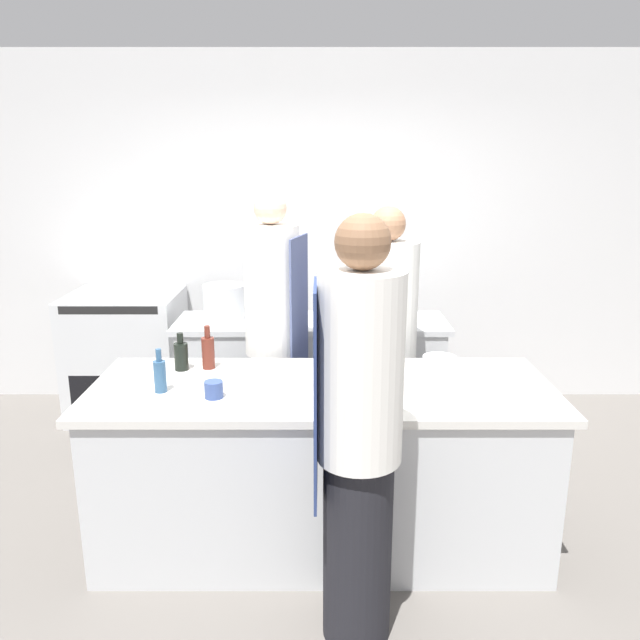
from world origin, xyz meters
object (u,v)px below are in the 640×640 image
at_px(bottle_olive_oil, 384,372).
at_px(bottle_cooking_oil, 207,352).
at_px(chef_at_pass_far, 383,347).
at_px(oven_range, 126,355).
at_px(chef_at_prep_near, 357,439).
at_px(cup, 212,390).
at_px(bowl_mixing_large, 436,395).
at_px(bowl_prep_small, 438,363).
at_px(bottle_wine, 180,355).
at_px(bottle_vinegar, 158,375).
at_px(chef_at_stove, 272,340).
at_px(stockpot, 222,302).

distance_m(bottle_olive_oil, bottle_cooking_oil, 1.00).
bearing_deg(chef_at_pass_far, oven_range, 45.65).
bearing_deg(chef_at_prep_near, cup, 52.52).
bearing_deg(bowl_mixing_large, bowl_prep_small, 78.58).
height_order(oven_range, bottle_wine, bottle_wine).
relative_size(bottle_olive_oil, bottle_cooking_oil, 1.19).
bearing_deg(bottle_vinegar, chef_at_stove, 57.91).
xyz_separation_m(chef_at_stove, bottle_vinegar, (-0.50, -0.79, 0.06)).
height_order(chef_at_stove, chef_at_pass_far, chef_at_stove).
relative_size(bottle_olive_oil, cup, 3.18).
height_order(bowl_mixing_large, cup, cup).
height_order(chef_at_prep_near, bowl_prep_small, chef_at_prep_near).
bearing_deg(bowl_mixing_large, chef_at_stove, 132.22).
xyz_separation_m(chef_at_stove, bowl_prep_small, (0.94, -0.47, 0.01)).
xyz_separation_m(bottle_wine, bowl_prep_small, (1.40, 0.00, -0.05)).
distance_m(oven_range, bowl_mixing_large, 2.88).
bearing_deg(bowl_prep_small, chef_at_stove, 153.59).
bearing_deg(bottle_olive_oil, bottle_vinegar, 178.78).
relative_size(chef_at_prep_near, bottle_olive_oil, 6.35).
bearing_deg(bottle_wine, stockpot, 86.41).
distance_m(chef_at_pass_far, bottle_wine, 1.26).
height_order(chef_at_pass_far, bottle_cooking_oil, chef_at_pass_far).
relative_size(bottle_vinegar, stockpot, 0.75).
height_order(bottle_vinegar, bowl_mixing_large, bottle_vinegar).
relative_size(chef_at_prep_near, bowl_mixing_large, 7.74).
bearing_deg(bottle_cooking_oil, bowl_prep_small, -0.98).
xyz_separation_m(bowl_mixing_large, cup, (-1.07, 0.06, 0.00)).
xyz_separation_m(oven_range, bottle_vinegar, (0.74, -1.81, 0.49)).
distance_m(oven_range, chef_at_prep_near, 2.96).
distance_m(bottle_olive_oil, stockpot, 1.76).
distance_m(chef_at_pass_far, bottle_vinegar, 1.45).
xyz_separation_m(chef_at_pass_far, bowl_prep_small, (0.25, -0.50, 0.06)).
bearing_deg(stockpot, bottle_vinegar, -94.11).
relative_size(bottle_vinegar, bottle_wine, 1.07).
bearing_deg(chef_at_pass_far, bottle_olive_oil, 156.92).
height_order(chef_at_prep_near, bottle_olive_oil, chef_at_prep_near).
relative_size(bottle_olive_oil, bowl_prep_small, 1.56).
bearing_deg(bottle_olive_oil, oven_range, 135.16).
height_order(cup, stockpot, stockpot).
distance_m(bowl_prep_small, cup, 1.23).
distance_m(chef_at_pass_far, bottle_cooking_oil, 1.13).
bearing_deg(bottle_vinegar, cup, -15.66).
bearing_deg(bottle_wine, chef_at_pass_far, 23.75).
distance_m(bottle_vinegar, cup, 0.29).
relative_size(bottle_cooking_oil, stockpot, 0.82).
height_order(oven_range, chef_at_prep_near, chef_at_prep_near).
relative_size(bottle_olive_oil, bottle_vinegar, 1.30).
relative_size(bottle_vinegar, bottle_cooking_oil, 0.92).
xyz_separation_m(bowl_mixing_large, bowl_prep_small, (0.09, 0.46, -0.00)).
height_order(chef_at_prep_near, chef_at_stove, same).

